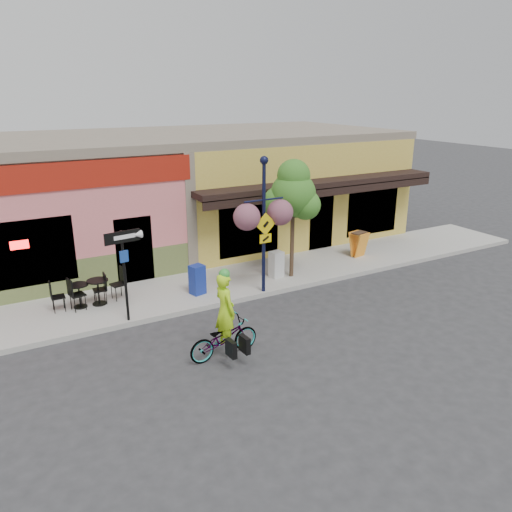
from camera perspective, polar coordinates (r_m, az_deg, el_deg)
The scene contains 14 objects.
ground at distance 15.05m, azimuth 1.41°, elevation -5.51°, with size 90.00×90.00×0.00m, color #2D2D30.
sidewalk at distance 16.64m, azimuth -2.10°, elevation -2.84°, with size 24.00×3.00×0.15m, color #9E9B93.
curb at distance 15.46m, azimuth 0.37°, elevation -4.54°, with size 24.00×0.12×0.15m, color #A8A59E.
building at distance 20.93m, azimuth -9.13°, elevation 7.56°, with size 18.20×8.20×4.50m, color #D86B6E, non-canonical shape.
bicycle at distance 12.09m, azimuth -3.70°, elevation -9.36°, with size 0.63×1.80×0.95m, color maroon.
cyclist_rider at distance 11.90m, azimuth -3.53°, elevation -7.34°, with size 0.68×0.45×1.87m, color #B7F419.
lamp_post at distance 14.93m, azimuth 0.89°, elevation 3.42°, with size 1.33×0.53×4.18m, color black, non-canonical shape.
one_way_sign at distance 13.66m, azimuth -14.75°, elevation -2.29°, with size 0.97×0.21×2.53m, color black, non-canonical shape.
cafe_set_left at distance 15.17m, azimuth -19.56°, elevation -3.94°, with size 1.53×0.76×0.92m, color black, non-canonical shape.
cafe_set_right at distance 15.19m, azimuth -17.60°, elevation -3.56°, with size 1.64×0.82×0.98m, color black, non-canonical shape.
newspaper_box_blue at distance 15.34m, azimuth -6.73°, elevation -2.70°, with size 0.41×0.37×0.92m, color navy, non-canonical shape.
newspaper_box_grey at distance 16.64m, azimuth 2.33°, elevation -0.95°, with size 0.41×0.37×0.88m, color silver, non-canonical shape.
street_tree at distance 16.30m, azimuth 4.21°, elevation 4.26°, with size 1.55×1.55×3.96m, color #3D7A26, non-canonical shape.
sandwich_board at distance 18.99m, azimuth 12.04°, elevation 1.22°, with size 0.57×0.42×0.95m, color orange, non-canonical shape.
Camera 1 is at (-7.03, -11.83, 6.08)m, focal length 35.00 mm.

